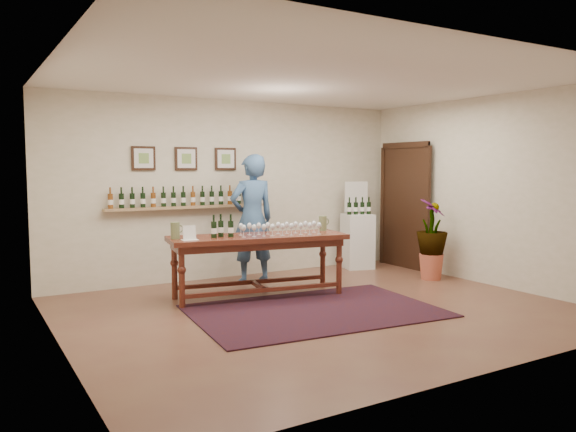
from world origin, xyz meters
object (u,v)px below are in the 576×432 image
tasting_table (258,244)px  person (252,219)px  potted_plant (432,239)px  display_pedestal (357,241)px

tasting_table → person: bearing=77.4°
potted_plant → tasting_table: bearing=173.7°
potted_plant → person: 2.82m
display_pedestal → tasting_table: bearing=-157.0°
tasting_table → potted_plant: bearing=3.3°
tasting_table → display_pedestal: (2.50, 1.06, -0.24)m
tasting_table → person: (0.36, 0.89, 0.26)m
potted_plant → person: bearing=154.3°
tasting_table → person: person is taller
potted_plant → person: person is taller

